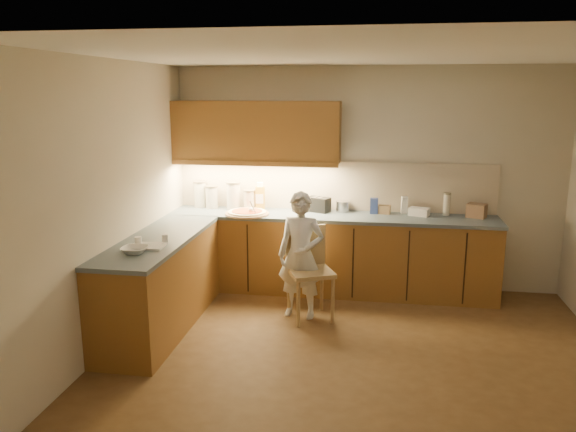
% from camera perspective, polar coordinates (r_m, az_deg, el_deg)
% --- Properties ---
extents(room, '(4.54, 4.50, 2.62)m').
position_cam_1_polar(room, '(4.65, 7.42, 4.59)').
color(room, '#553A1D').
rests_on(room, ground).
extents(l_counter, '(3.77, 2.62, 0.92)m').
position_cam_1_polar(l_counter, '(6.23, -1.05, -4.71)').
color(l_counter, brown).
rests_on(l_counter, ground).
extents(backsplash, '(3.75, 0.02, 0.58)m').
position_cam_1_polar(backsplash, '(6.70, 4.67, 3.08)').
color(backsplash, beige).
rests_on(backsplash, l_counter).
extents(upper_cabinets, '(1.95, 0.36, 0.73)m').
position_cam_1_polar(upper_cabinets, '(6.60, -3.25, 8.54)').
color(upper_cabinets, brown).
rests_on(upper_cabinets, ground).
extents(pizza_on_board, '(0.50, 0.50, 0.20)m').
position_cam_1_polar(pizza_on_board, '(6.47, -4.17, 0.33)').
color(pizza_on_board, tan).
rests_on(pizza_on_board, l_counter).
extents(child, '(0.52, 0.37, 1.32)m').
position_cam_1_polar(child, '(5.79, 1.31, -4.01)').
color(child, silver).
rests_on(child, ground).
extents(wooden_chair, '(0.56, 0.56, 0.95)m').
position_cam_1_polar(wooden_chair, '(5.83, 2.11, -5.03)').
color(wooden_chair, tan).
rests_on(wooden_chair, ground).
extents(mixing_bowl, '(0.24, 0.24, 0.06)m').
position_cam_1_polar(mixing_bowl, '(5.12, -15.31, -3.35)').
color(mixing_bowl, white).
rests_on(mixing_bowl, l_counter).
extents(canister_a, '(0.16, 0.16, 0.32)m').
position_cam_1_polar(canister_a, '(6.94, -8.92, 2.22)').
color(canister_a, silver).
rests_on(canister_a, l_counter).
extents(canister_b, '(0.16, 0.16, 0.28)m').
position_cam_1_polar(canister_b, '(6.86, -7.74, 1.95)').
color(canister_b, silver).
rests_on(canister_b, l_counter).
extents(canister_c, '(0.18, 0.18, 0.33)m').
position_cam_1_polar(canister_c, '(6.77, -5.55, 2.10)').
color(canister_c, silver).
rests_on(canister_c, l_counter).
extents(canister_d, '(0.15, 0.15, 0.24)m').
position_cam_1_polar(canister_d, '(6.72, -3.93, 1.67)').
color(canister_d, beige).
rests_on(canister_d, l_counter).
extents(oil_jug, '(0.12, 0.10, 0.33)m').
position_cam_1_polar(oil_jug, '(6.70, -2.84, 1.91)').
color(oil_jug, gold).
rests_on(oil_jug, l_counter).
extents(toaster, '(0.31, 0.25, 0.18)m').
position_cam_1_polar(toaster, '(6.61, 3.09, 1.18)').
color(toaster, black).
rests_on(toaster, l_counter).
extents(steel_pot, '(0.17, 0.17, 0.13)m').
position_cam_1_polar(steel_pot, '(6.63, 5.57, 0.99)').
color(steel_pot, '#B2B2B7').
rests_on(steel_pot, l_counter).
extents(blue_box, '(0.09, 0.06, 0.18)m').
position_cam_1_polar(blue_box, '(6.57, 8.73, 1.02)').
color(blue_box, '#314694').
rests_on(blue_box, l_counter).
extents(card_box_a, '(0.15, 0.12, 0.10)m').
position_cam_1_polar(card_box_a, '(6.59, 9.75, 0.65)').
color(card_box_a, '#A38158').
rests_on(card_box_a, l_counter).
extents(white_bottle, '(0.08, 0.08, 0.20)m').
position_cam_1_polar(white_bottle, '(6.65, 11.72, 1.10)').
color(white_bottle, white).
rests_on(white_bottle, l_counter).
extents(flat_pack, '(0.26, 0.22, 0.09)m').
position_cam_1_polar(flat_pack, '(6.58, 13.18, 0.43)').
color(flat_pack, white).
rests_on(flat_pack, l_counter).
extents(tall_jar, '(0.08, 0.08, 0.26)m').
position_cam_1_polar(tall_jar, '(6.65, 15.83, 1.18)').
color(tall_jar, white).
rests_on(tall_jar, l_counter).
extents(card_box_b, '(0.25, 0.23, 0.16)m').
position_cam_1_polar(card_box_b, '(6.65, 18.62, 0.52)').
color(card_box_b, '#9B7353').
rests_on(card_box_b, l_counter).
extents(dough_cloth, '(0.32, 0.26, 0.02)m').
position_cam_1_polar(dough_cloth, '(5.27, -14.10, -3.01)').
color(dough_cloth, silver).
rests_on(dough_cloth, l_counter).
extents(spice_jar_a, '(0.08, 0.08, 0.09)m').
position_cam_1_polar(spice_jar_a, '(5.34, -14.98, -2.51)').
color(spice_jar_a, white).
rests_on(spice_jar_a, l_counter).
extents(spice_jar_b, '(0.06, 0.06, 0.08)m').
position_cam_1_polar(spice_jar_b, '(5.40, -12.40, -2.25)').
color(spice_jar_b, silver).
rests_on(spice_jar_b, l_counter).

